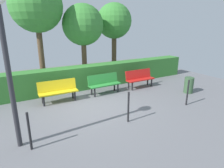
{
  "coord_description": "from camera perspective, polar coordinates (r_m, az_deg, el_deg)",
  "views": [
    {
      "loc": [
        2.8,
        6.44,
        2.97
      ],
      "look_at": [
        -1.13,
        -0.4,
        0.55
      ],
      "focal_mm": 31.14,
      "sensor_mm": 36.0,
      "label": 1
    }
  ],
  "objects": [
    {
      "name": "ground_plane",
      "position": [
        7.62,
        -5.91,
        -5.98
      ],
      "size": [
        16.0,
        16.0,
        0.0
      ],
      "primitive_type": "plane",
      "color": "slate"
    },
    {
      "name": "bench_red",
      "position": [
        9.58,
        8.09,
        1.82
      ],
      "size": [
        1.47,
        0.47,
        0.86
      ],
      "rotation": [
        0.0,
        0.0,
        -0.0
      ],
      "color": "red",
      "rests_on": "ground_plane"
    },
    {
      "name": "bench_green",
      "position": [
        8.66,
        -2.32,
        0.33
      ],
      "size": [
        1.49,
        0.5,
        0.86
      ],
      "rotation": [
        0.0,
        0.0,
        0.03
      ],
      "color": "#2D8C38",
      "rests_on": "ground_plane"
    },
    {
      "name": "bench_yellow",
      "position": [
        7.99,
        -15.56,
        -1.74
      ],
      "size": [
        1.53,
        0.52,
        0.86
      ],
      "rotation": [
        0.0,
        0.0,
        -0.04
      ],
      "color": "yellow",
      "rests_on": "ground_plane"
    },
    {
      "name": "hedge_row",
      "position": [
        9.6,
        -6.04,
        2.33
      ],
      "size": [
        11.27,
        0.76,
        1.09
      ],
      "primitive_type": "cube",
      "color": "#387F33",
      "rests_on": "ground_plane"
    },
    {
      "name": "tree_near",
      "position": [
        12.06,
        0.63,
        17.83
      ],
      "size": [
        2.07,
        2.07,
        4.21
      ],
      "color": "brown",
      "rests_on": "ground_plane"
    },
    {
      "name": "tree_mid",
      "position": [
        10.54,
        -8.53,
        16.64
      ],
      "size": [
        2.11,
        2.11,
        4.01
      ],
      "color": "brown",
      "rests_on": "ground_plane"
    },
    {
      "name": "tree_far",
      "position": [
        10.16,
        -21.38,
        20.42
      ],
      "size": [
        2.41,
        2.41,
        5.0
      ],
      "color": "brown",
      "rests_on": "ground_plane"
    },
    {
      "name": "railing_post_near",
      "position": [
        7.9,
        21.29,
        -2.37
      ],
      "size": [
        0.06,
        0.06,
        1.0
      ],
      "primitive_type": "cylinder",
      "color": "black",
      "rests_on": "ground_plane"
    },
    {
      "name": "railing_post_mid",
      "position": [
        6.13,
        4.83,
        -6.78
      ],
      "size": [
        0.06,
        0.06,
        1.0
      ],
      "primitive_type": "cylinder",
      "color": "black",
      "rests_on": "ground_plane"
    },
    {
      "name": "railing_post_far",
      "position": [
        5.22,
        -23.1,
        -12.69
      ],
      "size": [
        0.06,
        0.06,
        1.0
      ],
      "primitive_type": "cylinder",
      "color": "black",
      "rests_on": "ground_plane"
    },
    {
      "name": "lamp_post",
      "position": [
        4.92,
        -29.18,
        10.59
      ],
      "size": [
        0.36,
        0.36,
        3.72
      ],
      "color": "#2D2D33",
      "rests_on": "ground_plane"
    },
    {
      "name": "trash_bin",
      "position": [
        9.42,
        21.62,
        -0.29
      ],
      "size": [
        0.4,
        0.4,
        0.71
      ],
      "primitive_type": "cylinder",
      "color": "#385938",
      "rests_on": "ground_plane"
    }
  ]
}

